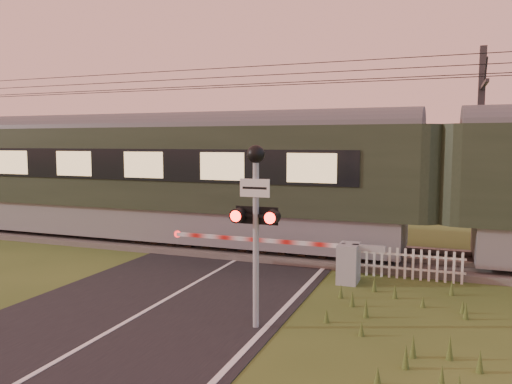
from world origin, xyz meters
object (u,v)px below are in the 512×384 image
at_px(train, 440,183).
at_px(crossing_signal, 256,204).
at_px(boom_gate, 338,260).
at_px(catenary_mast, 479,147).
at_px(picket_fence, 401,263).

relative_size(train, crossing_signal, 12.97).
bearing_deg(boom_gate, crossing_signal, -102.56).
bearing_deg(catenary_mast, train, -116.98).
relative_size(boom_gate, crossing_signal, 1.69).
bearing_deg(picket_fence, train, 64.67).
bearing_deg(boom_gate, train, 48.72).
xyz_separation_m(boom_gate, crossing_signal, (-0.86, -3.84, 1.90)).
bearing_deg(crossing_signal, picket_fence, 63.18).
height_order(picket_fence, catenary_mast, catenary_mast).
xyz_separation_m(crossing_signal, catenary_mast, (4.41, 8.82, 1.02)).
relative_size(train, boom_gate, 7.66).
distance_m(train, boom_gate, 4.12).
distance_m(picket_fence, catenary_mast, 5.52).
height_order(boom_gate, picket_fence, boom_gate).
height_order(train, catenary_mast, catenary_mast).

